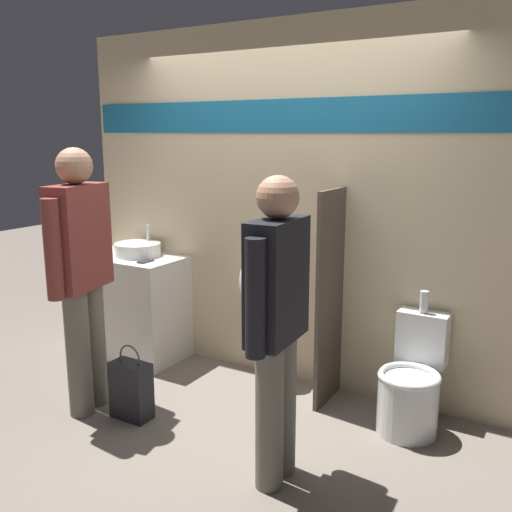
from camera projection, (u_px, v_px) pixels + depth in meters
name	position (u px, v px, depth m)	size (l,w,h in m)	color
ground_plane	(244.00, 403.00, 4.08)	(16.00, 16.00, 0.00)	#70665B
display_wall	(285.00, 205.00, 4.30)	(3.68, 0.07, 2.70)	beige
sink_counter	(132.00, 306.00, 4.91)	(0.92, 0.53, 0.88)	silver
sink_basin	(138.00, 249.00, 4.83)	(0.39, 0.39, 0.25)	silver
cell_phone	(146.00, 261.00, 4.59)	(0.07, 0.14, 0.01)	#232328
divider_near_counter	(330.00, 299.00, 3.98)	(0.03, 0.42, 1.53)	#4C4238
urinal_near_counter	(259.00, 284.00, 4.37)	(0.31, 0.26, 1.18)	silver
toilet	(411.00, 386.00, 3.68)	(0.40, 0.56, 0.88)	silver
person_in_vest	(277.00, 320.00, 3.00)	(0.22, 0.59, 1.69)	#666056
person_with_lanyard	(81.00, 270.00, 3.81)	(0.29, 0.62, 1.81)	#666056
shopping_bag	(131.00, 390.00, 3.84)	(0.28, 0.15, 0.52)	#232328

